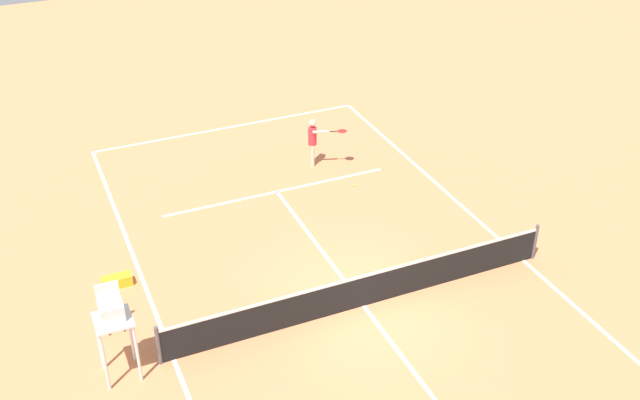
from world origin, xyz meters
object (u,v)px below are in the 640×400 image
object	(u,v)px
courtside_chair_mid	(112,310)
umpire_chair	(113,318)
player_serving	(314,138)
equipment_bag	(117,281)
tennis_ball	(354,185)

from	to	relation	value
courtside_chair_mid	umpire_chair	bearing A→B (deg)	85.01
player_serving	courtside_chair_mid	world-z (taller)	player_serving
umpire_chair	equipment_bag	bearing A→B (deg)	-98.99
equipment_bag	umpire_chair	bearing A→B (deg)	81.01
umpire_chair	player_serving	bearing A→B (deg)	-137.03
tennis_ball	umpire_chair	world-z (taller)	umpire_chair
player_serving	equipment_bag	world-z (taller)	player_serving
umpire_chair	tennis_ball	bearing A→B (deg)	-147.11
umpire_chair	equipment_bag	xyz separation A→B (m)	(-0.52, -3.27, -1.46)
courtside_chair_mid	equipment_bag	size ratio (longest dim) A/B	1.25
tennis_ball	equipment_bag	bearing A→B (deg)	15.36
tennis_ball	courtside_chair_mid	distance (m)	9.10
tennis_ball	courtside_chair_mid	size ratio (longest dim) A/B	0.07
player_serving	umpire_chair	bearing A→B (deg)	-27.79
tennis_ball	equipment_bag	world-z (taller)	equipment_bag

